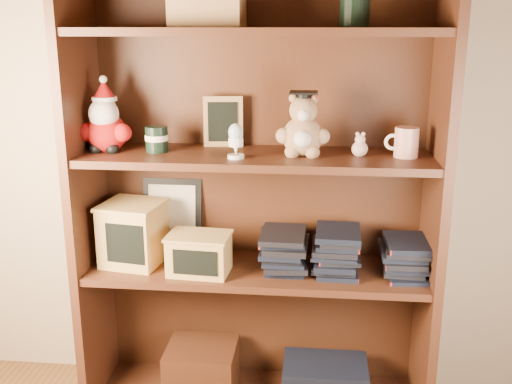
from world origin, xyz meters
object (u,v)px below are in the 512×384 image
Objects in this scene: teacher_mug at (406,142)px; treats_box at (133,233)px; bookcase at (257,200)px; grad_teddy_bear at (303,131)px.

treats_box is (-0.91, -0.00, -0.34)m from teacher_mug.
bookcase is 0.53m from teacher_mug.
teacher_mug is at bearing 0.06° from treats_box.
grad_teddy_bear is 1.95× the size of teacher_mug.
grad_teddy_bear is 0.69m from treats_box.
grad_teddy_bear is at bearing -0.54° from treats_box.
grad_teddy_bear is 0.33m from teacher_mug.
teacher_mug is 0.97m from treats_box.
grad_teddy_bear is (0.15, -0.06, 0.25)m from bookcase.
bookcase reaches higher than teacher_mug.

